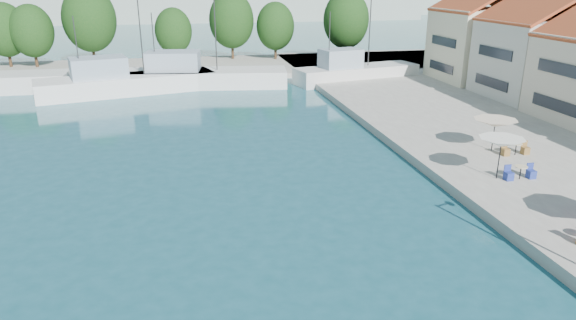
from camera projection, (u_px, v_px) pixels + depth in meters
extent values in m
cube|color=gray|center=(180.00, 68.00, 65.42)|extent=(90.00, 16.00, 0.60)
cube|color=beige|center=(533.00, 59.00, 47.25)|extent=(8.00, 8.50, 7.00)
cube|color=#F6EAC4|center=(480.00, 45.00, 55.47)|extent=(8.60, 8.50, 7.50)
cube|color=white|center=(128.00, 86.00, 52.55)|extent=(18.11, 8.84, 2.20)
cube|color=#94A8B7|center=(99.00, 68.00, 50.75)|extent=(5.97, 4.72, 2.00)
cylinder|color=#2D2D2D|center=(141.00, 34.00, 51.58)|extent=(0.12, 0.12, 8.00)
cylinder|color=#2D2D2D|center=(77.00, 48.00, 49.34)|extent=(0.10, 0.10, 6.00)
cube|color=white|center=(200.00, 80.00, 55.72)|extent=(19.11, 7.30, 2.20)
cube|color=#94A8B7|center=(173.00, 61.00, 54.83)|extent=(6.04, 4.44, 2.00)
cylinder|color=#2D2D2D|center=(215.00, 32.00, 54.14)|extent=(0.12, 0.12, 8.00)
cylinder|color=#2D2D2D|center=(154.00, 42.00, 54.04)|extent=(0.10, 0.10, 6.00)
cube|color=silver|center=(357.00, 76.00, 58.11)|extent=(14.83, 6.56, 2.20)
cube|color=#94A8B7|center=(340.00, 58.00, 56.60)|extent=(4.80, 3.69, 2.00)
cylinder|color=#2D2D2D|center=(370.00, 29.00, 56.94)|extent=(0.12, 0.12, 8.00)
cylinder|color=#2D2D2D|center=(329.00, 40.00, 55.39)|extent=(0.10, 0.10, 6.00)
cylinder|color=#3F2B19|center=(9.00, 53.00, 64.12)|extent=(0.36, 0.36, 3.50)
ellipsoid|color=#123B13|center=(5.00, 30.00, 63.19)|extent=(5.32, 5.32, 6.65)
cylinder|color=#3F2B19|center=(35.00, 53.00, 63.97)|extent=(0.36, 0.36, 3.40)
ellipsoid|color=#123B13|center=(32.00, 31.00, 63.06)|extent=(5.17, 5.17, 6.47)
cylinder|color=#3F2B19|center=(93.00, 47.00, 66.18)|extent=(0.36, 0.36, 4.38)
ellipsoid|color=#123B13|center=(89.00, 19.00, 65.01)|extent=(6.65, 6.65, 8.31)
cylinder|color=#3F2B19|center=(175.00, 50.00, 67.64)|extent=(0.36, 0.36, 3.13)
ellipsoid|color=#123B13|center=(173.00, 31.00, 66.80)|extent=(4.76, 4.76, 5.95)
cylinder|color=#3F2B19|center=(232.00, 44.00, 70.57)|extent=(0.36, 0.36, 3.99)
ellipsoid|color=#123B13|center=(232.00, 20.00, 69.50)|extent=(6.07, 6.07, 7.59)
cylinder|color=#3F2B19|center=(275.00, 46.00, 70.51)|extent=(0.36, 0.36, 3.39)
ellipsoid|color=#123B13|center=(275.00, 26.00, 69.60)|extent=(5.15, 5.15, 6.44)
cylinder|color=#3F2B19|center=(345.00, 44.00, 70.21)|extent=(0.36, 0.36, 4.05)
ellipsoid|color=#123B13|center=(346.00, 20.00, 69.13)|extent=(6.16, 6.16, 7.70)
cylinder|color=black|center=(499.00, 158.00, 28.20)|extent=(0.06, 0.06, 2.36)
cone|color=white|center=(501.00, 142.00, 27.89)|extent=(2.50, 2.50, 0.50)
cylinder|color=black|center=(494.00, 135.00, 32.95)|extent=(0.06, 0.06, 2.07)
cone|color=beige|center=(495.00, 123.00, 32.68)|extent=(2.78, 2.78, 0.50)
cylinder|color=black|center=(520.00, 173.00, 28.36)|extent=(0.06, 0.06, 0.74)
cylinder|color=beige|center=(521.00, 167.00, 28.24)|extent=(0.70, 0.70, 0.04)
cube|color=navy|center=(531.00, 174.00, 28.54)|extent=(0.42, 0.42, 0.46)
cube|color=navy|center=(509.00, 176.00, 28.27)|extent=(0.42, 0.42, 0.46)
cylinder|color=black|center=(516.00, 149.00, 32.28)|extent=(0.06, 0.06, 0.74)
cylinder|color=beige|center=(517.00, 144.00, 32.16)|extent=(0.70, 0.70, 0.04)
cube|color=olive|center=(525.00, 151.00, 32.46)|extent=(0.42, 0.42, 0.46)
cube|color=olive|center=(505.00, 152.00, 32.19)|extent=(0.42, 0.42, 0.46)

